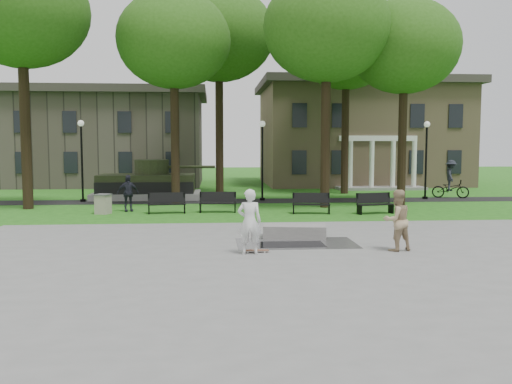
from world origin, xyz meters
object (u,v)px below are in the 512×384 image
at_px(concrete_block, 295,231).
at_px(cyclist, 451,183).
at_px(park_bench_0, 167,203).
at_px(trash_bin, 103,204).
at_px(friend_watching, 397,220).
at_px(skateboarder, 250,222).

xyz_separation_m(concrete_block, cyclist, (11.85, 13.70, 0.72)).
bearing_deg(park_bench_0, trash_bin, 174.24).
bearing_deg(concrete_block, friend_watching, -42.92).
bearing_deg(concrete_block, trash_bin, 137.77).
bearing_deg(cyclist, trash_bin, 127.44).
bearing_deg(friend_watching, skateboarder, -12.75).
xyz_separation_m(friend_watching, park_bench_0, (-7.96, 10.06, -0.45)).
distance_m(skateboarder, park_bench_0, 10.76).
bearing_deg(cyclist, skateboarder, 160.45).
distance_m(skateboarder, cyclist, 21.39).
height_order(concrete_block, friend_watching, friend_watching).
bearing_deg(park_bench_0, cyclist, 14.34).
height_order(cyclist, park_bench_0, cyclist).
bearing_deg(friend_watching, cyclist, -133.63).
bearing_deg(trash_bin, concrete_block, -42.23).
height_order(concrete_block, trash_bin, trash_bin).
height_order(skateboarder, cyclist, cyclist).
bearing_deg(concrete_block, cyclist, 49.15).
relative_size(friend_watching, cyclist, 0.81).
bearing_deg(friend_watching, concrete_block, -57.57).
relative_size(skateboarder, park_bench_0, 1.08).
distance_m(cyclist, park_bench_0, 18.12).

